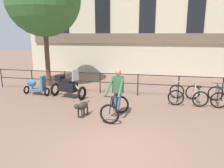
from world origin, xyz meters
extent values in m
plane|color=#7A5B4C|center=(0.00, 0.00, 0.00)|extent=(60.00, 60.00, 0.00)
cylinder|color=black|center=(-7.50, 5.20, 0.53)|extent=(0.05, 0.05, 1.05)
cylinder|color=black|center=(-5.62, 5.20, 0.53)|extent=(0.05, 0.05, 1.05)
cylinder|color=black|center=(-3.75, 5.20, 0.53)|extent=(0.05, 0.05, 1.05)
cylinder|color=black|center=(-1.88, 5.20, 0.53)|extent=(0.05, 0.05, 1.05)
cylinder|color=black|center=(0.00, 5.20, 0.53)|extent=(0.05, 0.05, 1.05)
cylinder|color=black|center=(1.88, 5.20, 0.53)|extent=(0.05, 0.05, 1.05)
cylinder|color=black|center=(3.75, 5.20, 0.53)|extent=(0.05, 0.05, 1.05)
cylinder|color=black|center=(0.00, 5.20, 1.02)|extent=(15.00, 0.04, 0.04)
cylinder|color=black|center=(0.00, 5.20, 0.58)|extent=(15.00, 0.04, 0.04)
cube|color=beige|center=(0.00, 11.00, 4.85)|extent=(18.00, 0.60, 9.70)
cube|color=brown|center=(0.00, 10.64, 2.60)|extent=(17.10, 0.12, 0.70)
cube|color=black|center=(-6.30, 10.67, 5.33)|extent=(1.10, 0.06, 5.43)
torus|color=black|center=(-0.56, 1.56, 0.34)|extent=(0.68, 0.17, 0.68)
torus|color=black|center=(-0.40, 2.64, 0.34)|extent=(0.68, 0.17, 0.68)
cylinder|color=black|center=(-0.49, 1.98, 0.58)|extent=(0.11, 0.49, 0.60)
cylinder|color=black|center=(-0.45, 2.31, 0.54)|extent=(0.07, 0.23, 0.52)
cylinder|color=black|center=(-0.48, 2.08, 0.83)|extent=(0.13, 0.66, 0.10)
cylinder|color=black|center=(-0.43, 2.43, 0.31)|extent=(0.09, 0.44, 0.08)
cylinder|color=black|center=(-0.41, 2.53, 0.57)|extent=(0.06, 0.27, 0.47)
cylinder|color=black|center=(-0.54, 1.65, 0.60)|extent=(0.06, 0.23, 0.54)
cylinder|color=black|center=(-0.53, 1.75, 0.87)|extent=(0.48, 0.10, 0.03)
cube|color=black|center=(-0.43, 2.41, 0.82)|extent=(0.15, 0.25, 0.05)
cube|color=#33603D|center=(-0.43, 2.41, 1.15)|extent=(0.39, 0.27, 0.60)
sphere|color=#A87A5B|center=(-0.43, 2.41, 1.59)|extent=(0.22, 0.22, 0.22)
cylinder|color=#33603D|center=(-0.69, 2.11, 1.14)|extent=(0.24, 0.71, 0.60)
cylinder|color=#33603D|center=(-0.27, 2.05, 1.14)|extent=(0.12, 0.72, 0.60)
cylinder|color=#384766|center=(-0.52, 2.32, 0.52)|extent=(0.12, 0.31, 0.69)
cylinder|color=#384766|center=(-0.38, 2.30, 0.58)|extent=(0.18, 0.32, 0.58)
ellipsoid|color=#332D28|center=(-1.63, 2.01, 0.40)|extent=(0.39, 0.57, 0.29)
cylinder|color=#332D28|center=(-1.70, 1.81, 0.42)|extent=(0.20, 0.19, 0.16)
sphere|color=#332D28|center=(-1.74, 1.67, 0.48)|extent=(0.18, 0.18, 0.18)
cone|color=#332D28|center=(-1.76, 1.59, 0.47)|extent=(0.12, 0.13, 0.10)
cylinder|color=#332D28|center=(-1.54, 2.30, 0.46)|extent=(0.10, 0.18, 0.11)
cylinder|color=#332D28|center=(-1.76, 1.87, 0.17)|extent=(0.06, 0.06, 0.35)
cylinder|color=#332D28|center=(-1.61, 1.83, 0.17)|extent=(0.06, 0.06, 0.35)
cylinder|color=#332D28|center=(-1.66, 2.19, 0.17)|extent=(0.06, 0.06, 0.35)
cylinder|color=#332D28|center=(-1.51, 2.14, 0.17)|extent=(0.06, 0.06, 0.35)
torus|color=black|center=(-2.37, 3.94, 0.31)|extent=(0.27, 0.63, 0.62)
torus|color=black|center=(-3.87, 4.33, 0.31)|extent=(0.27, 0.63, 0.62)
cube|color=black|center=(-3.12, 4.13, 0.53)|extent=(0.93, 0.60, 0.44)
ellipsoid|color=black|center=(-2.93, 4.08, 0.83)|extent=(0.55, 0.43, 0.24)
cube|color=black|center=(-3.22, 4.16, 0.80)|extent=(0.62, 0.43, 0.10)
cylinder|color=#B2B2B7|center=(-2.56, 3.98, 0.49)|extent=(0.43, 0.17, 0.41)
cube|color=silver|center=(-2.69, 4.02, 1.10)|extent=(0.14, 0.43, 0.50)
cube|color=black|center=(-3.55, 4.24, 0.89)|extent=(0.40, 0.43, 0.28)
torus|color=black|center=(1.80, 5.07, 0.33)|extent=(0.66, 0.13, 0.66)
torus|color=black|center=(1.69, 4.03, 0.33)|extent=(0.66, 0.13, 0.66)
cylinder|color=#9E998E|center=(1.76, 4.66, 0.56)|extent=(0.08, 0.47, 0.58)
cylinder|color=#9E998E|center=(1.73, 4.35, 0.53)|extent=(0.05, 0.22, 0.51)
cylinder|color=#9E998E|center=(1.75, 4.57, 0.81)|extent=(0.10, 0.63, 0.10)
cylinder|color=#9E998E|center=(1.72, 4.24, 0.31)|extent=(0.07, 0.42, 0.07)
cylinder|color=#9E998E|center=(1.71, 4.14, 0.55)|extent=(0.05, 0.25, 0.46)
cylinder|color=#9E998E|center=(1.79, 4.98, 0.59)|extent=(0.05, 0.21, 0.52)
cylinder|color=#9E998E|center=(1.78, 4.88, 0.84)|extent=(0.48, 0.08, 0.03)
cube|color=black|center=(1.72, 4.26, 0.80)|extent=(0.14, 0.25, 0.05)
torus|color=black|center=(2.50, 5.07, 0.33)|extent=(0.66, 0.16, 0.66)
torus|color=black|center=(2.65, 4.03, 0.33)|extent=(0.66, 0.16, 0.66)
cylinder|color=#9E998E|center=(2.56, 4.66, 0.56)|extent=(0.10, 0.47, 0.58)
cylinder|color=#9E998E|center=(2.60, 4.35, 0.53)|extent=(0.06, 0.22, 0.51)
cylinder|color=#9E998E|center=(2.57, 4.57, 0.81)|extent=(0.13, 0.63, 0.10)
cylinder|color=#9E998E|center=(2.62, 4.24, 0.31)|extent=(0.09, 0.42, 0.07)
cylinder|color=#9E998E|center=(2.64, 4.14, 0.55)|extent=(0.06, 0.25, 0.46)
cylinder|color=#9E998E|center=(2.51, 4.98, 0.59)|extent=(0.06, 0.21, 0.52)
cylinder|color=#9E998E|center=(2.53, 4.88, 0.84)|extent=(0.48, 0.10, 0.03)
cube|color=black|center=(2.62, 4.26, 0.80)|extent=(0.15, 0.26, 0.05)
torus|color=black|center=(3.45, 5.07, 0.33)|extent=(0.66, 0.13, 0.66)
torus|color=black|center=(3.35, 4.03, 0.33)|extent=(0.66, 0.13, 0.66)
cylinder|color=#194C2D|center=(3.41, 4.66, 0.56)|extent=(0.08, 0.47, 0.58)
cylinder|color=#194C2D|center=(3.38, 4.35, 0.53)|extent=(0.05, 0.22, 0.51)
cylinder|color=#194C2D|center=(3.40, 4.57, 0.81)|extent=(0.10, 0.63, 0.10)
cylinder|color=#194C2D|center=(3.37, 4.24, 0.31)|extent=(0.07, 0.42, 0.07)
cylinder|color=#194C2D|center=(3.36, 4.14, 0.55)|extent=(0.05, 0.25, 0.46)
cylinder|color=#194C2D|center=(3.44, 4.98, 0.59)|extent=(0.05, 0.21, 0.52)
cylinder|color=#194C2D|center=(3.43, 4.88, 0.84)|extent=(0.48, 0.08, 0.03)
cube|color=black|center=(3.37, 4.26, 0.80)|extent=(0.14, 0.25, 0.05)
torus|color=black|center=(-4.23, 4.19, 0.20)|extent=(0.13, 0.41, 0.40)
torus|color=black|center=(-5.42, 4.33, 0.20)|extent=(0.13, 0.41, 0.40)
cube|color=teal|center=(-4.83, 4.26, 0.24)|extent=(0.70, 0.36, 0.08)
cube|color=teal|center=(-4.41, 4.21, 0.60)|extent=(0.14, 0.33, 0.72)
ellipsoid|color=teal|center=(-5.09, 4.29, 0.58)|extent=(0.55, 0.36, 0.36)
cylinder|color=brown|center=(-5.18, 6.16, 1.82)|extent=(0.26, 0.26, 3.63)
camera|label=1|loc=(0.97, -5.00, 2.89)|focal=35.00mm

